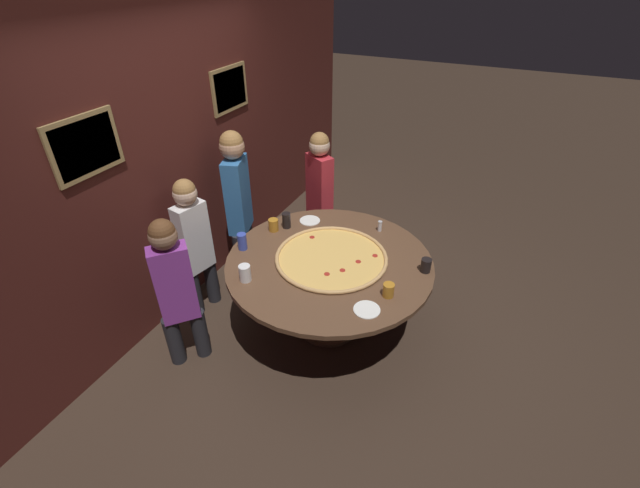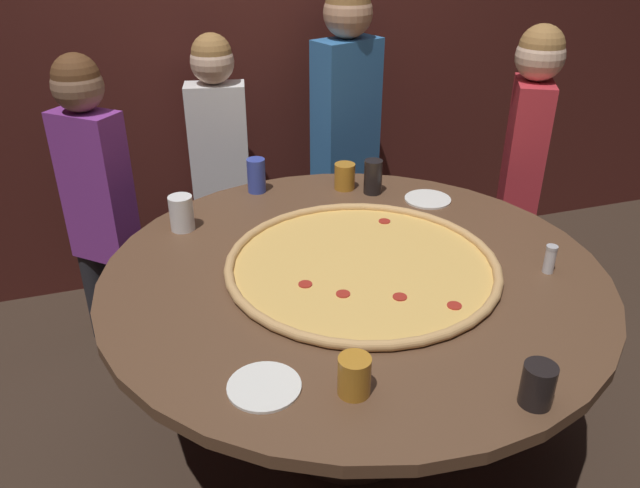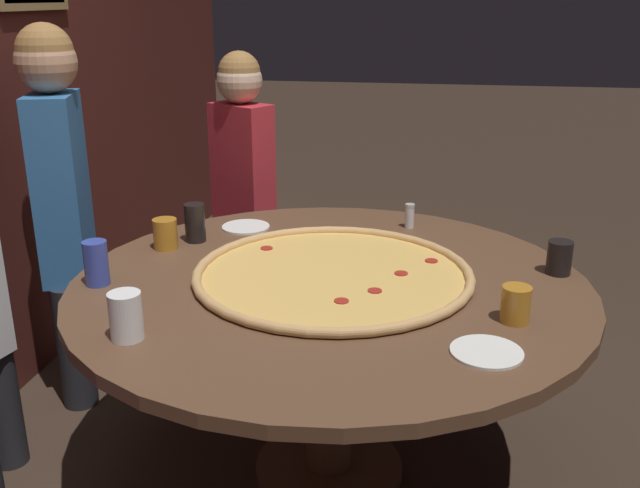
% 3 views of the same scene
% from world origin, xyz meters
% --- Properties ---
extents(ground_plane, '(24.00, 24.00, 0.00)m').
position_xyz_m(ground_plane, '(0.00, 0.00, 0.00)').
color(ground_plane, '#38281E').
extents(back_wall, '(6.40, 0.08, 2.60)m').
position_xyz_m(back_wall, '(0.00, 1.44, 1.30)').
color(back_wall, '#4C1E19').
rests_on(back_wall, ground_plane).
extents(dining_table, '(1.67, 1.67, 0.74)m').
position_xyz_m(dining_table, '(0.00, 0.00, 0.62)').
color(dining_table, brown).
rests_on(dining_table, ground_plane).
extents(giant_pizza, '(0.92, 0.92, 0.03)m').
position_xyz_m(giant_pizza, '(0.03, -0.01, 0.75)').
color(giant_pizza, '#EAB75B').
rests_on(giant_pizza, dining_table).
extents(drink_cup_beside_pizza, '(0.08, 0.08, 0.11)m').
position_xyz_m(drink_cup_beside_pizza, '(-0.22, -0.56, 0.79)').
color(drink_cup_beside_pizza, '#BC7A23').
rests_on(drink_cup_beside_pizza, dining_table).
extents(drink_cup_far_right, '(0.08, 0.08, 0.14)m').
position_xyz_m(drink_cup_far_right, '(-0.16, 0.72, 0.81)').
color(drink_cup_far_right, '#384CB7').
rests_on(drink_cup_far_right, dining_table).
extents(drink_cup_centre_back, '(0.08, 0.08, 0.11)m').
position_xyz_m(drink_cup_centre_back, '(0.19, -0.73, 0.80)').
color(drink_cup_centre_back, black).
rests_on(drink_cup_centre_back, dining_table).
extents(drink_cup_far_left, '(0.08, 0.08, 0.14)m').
position_xyz_m(drink_cup_far_left, '(0.30, 0.56, 0.81)').
color(drink_cup_far_left, black).
rests_on(drink_cup_far_left, dining_table).
extents(drink_cup_by_shaker, '(0.09, 0.09, 0.11)m').
position_xyz_m(drink_cup_by_shaker, '(0.20, 0.64, 0.80)').
color(drink_cup_by_shaker, '#BC7A23').
rests_on(drink_cup_by_shaker, dining_table).
extents(drink_cup_near_right, '(0.09, 0.09, 0.13)m').
position_xyz_m(drink_cup_near_right, '(-0.50, 0.47, 0.81)').
color(drink_cup_near_right, white).
rests_on(drink_cup_near_right, dining_table).
extents(white_plate_left_side, '(0.19, 0.19, 0.01)m').
position_xyz_m(white_plate_left_side, '(0.48, 0.42, 0.74)').
color(white_plate_left_side, white).
rests_on(white_plate_left_side, dining_table).
extents(white_plate_far_back, '(0.19, 0.19, 0.01)m').
position_xyz_m(white_plate_far_back, '(-0.42, -0.48, 0.74)').
color(white_plate_far_back, white).
rests_on(white_plate_far_back, dining_table).
extents(condiment_shaker, '(0.04, 0.04, 0.10)m').
position_xyz_m(condiment_shaker, '(0.60, -0.22, 0.79)').
color(condiment_shaker, silver).
rests_on(condiment_shaker, dining_table).
extents(diner_far_left, '(0.28, 0.36, 1.38)m').
position_xyz_m(diner_far_left, '(1.04, 0.58, 0.78)').
color(diner_far_left, '#232328').
rests_on(diner_far_left, ground_plane).
extents(diner_centre_back, '(0.32, 0.31, 1.32)m').
position_xyz_m(diner_centre_back, '(-0.80, 0.89, 0.75)').
color(diner_centre_back, '#232328').
rests_on(diner_centre_back, ground_plane).
extents(diner_side_right, '(0.40, 0.26, 1.52)m').
position_xyz_m(diner_side_right, '(0.39, 1.13, 0.86)').
color(diner_side_right, '#232328').
rests_on(diner_side_right, ground_plane).
extents(diner_side_left, '(0.34, 0.20, 1.32)m').
position_xyz_m(diner_side_left, '(-0.24, 1.17, 0.75)').
color(diner_side_left, '#232328').
rests_on(diner_side_left, ground_plane).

